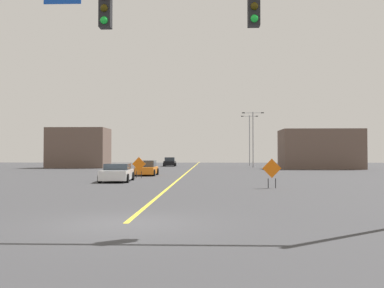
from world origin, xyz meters
The scene contains 12 objects.
ground centered at (0.00, 0.00, 0.00)m, with size 199.94×199.94×0.00m, color #38383A.
road_centre_stripe centered at (0.00, 55.54, 0.00)m, with size 0.16×111.08×0.01m.
traffic_signal_assembly centered at (3.70, -0.01, 5.49)m, with size 12.94×0.44×7.26m.
street_lamp_far_right centered at (9.47, 56.98, 5.15)m, with size 3.44×0.24×8.78m.
street_lamp_far_left centered at (9.76, 65.81, 5.24)m, with size 3.03×0.24×9.02m.
construction_sign_right_lane centered at (6.13, 13.56, 1.08)m, with size 1.14×0.21×1.74m.
construction_sign_median_far centered at (-3.56, 24.84, 1.11)m, with size 1.19×0.29×1.79m.
car_white_distant centered at (-4.37, 19.77, 0.62)m, with size 2.34×4.67×1.32m.
car_orange_approaching centered at (-3.50, 29.37, 0.67)m, with size 1.94×4.01×1.44m.
car_black_passing centered at (-4.26, 63.26, 0.70)m, with size 2.15×4.27×1.56m.
roadside_building_east centered at (18.07, 49.48, 2.75)m, with size 10.91×6.08×5.51m.
roadside_building_west centered at (-17.33, 53.61, 3.02)m, with size 8.73×5.73×6.04m.
Camera 1 is at (2.36, -12.50, 1.96)m, focal length 41.05 mm.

